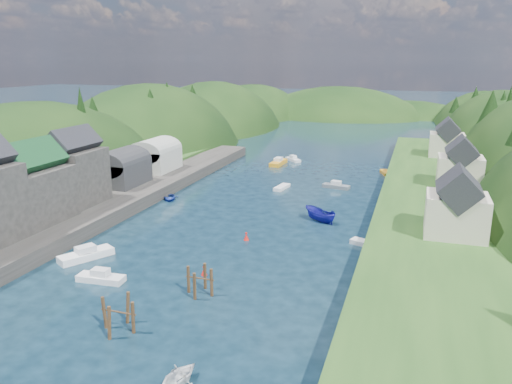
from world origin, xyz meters
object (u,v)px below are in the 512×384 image
(piling_cluster_near, at_px, (119,318))
(channel_buoy_far, at_px, (246,237))
(channel_buoy_near, at_px, (204,271))
(piling_cluster_far, at_px, (200,283))

(piling_cluster_near, relative_size, channel_buoy_far, 3.24)
(channel_buoy_near, bearing_deg, piling_cluster_far, -71.15)
(piling_cluster_near, distance_m, channel_buoy_near, 13.06)
(piling_cluster_near, bearing_deg, channel_buoy_near, 79.55)
(piling_cluster_far, xyz_separation_m, channel_buoy_far, (-0.66, 16.04, -0.69))
(channel_buoy_near, xyz_separation_m, channel_buoy_far, (0.81, 11.74, 0.00))
(channel_buoy_far, bearing_deg, channel_buoy_near, -93.95)
(piling_cluster_near, height_order, channel_buoy_near, piling_cluster_near)
(piling_cluster_near, height_order, channel_buoy_far, piling_cluster_near)
(piling_cluster_near, bearing_deg, piling_cluster_far, 65.80)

